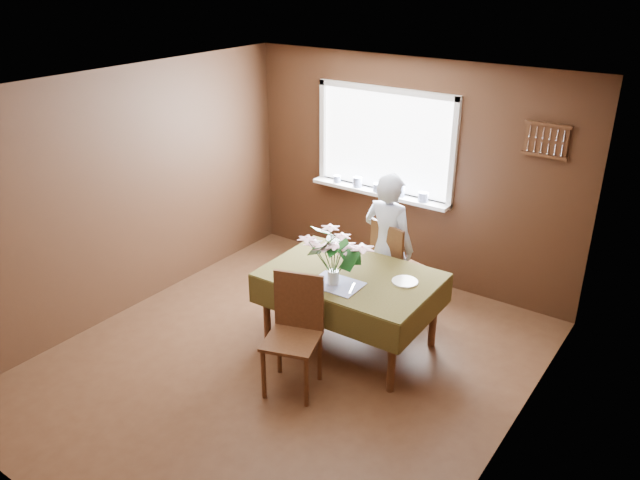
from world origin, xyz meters
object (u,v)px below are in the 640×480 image
Objects in this scene: dining_table at (350,283)px; chair_far at (394,264)px; flower_bouquet at (333,254)px; chair_near at (295,328)px; seated_woman at (388,246)px.

chair_far is at bearing 86.25° from dining_table.
chair_near is at bearing -93.88° from flower_bouquet.
seated_woman reaches higher than dining_table.
chair_near is (-0.06, -0.78, -0.12)m from dining_table.
chair_near is (-0.09, -1.55, -0.00)m from chair_far.
dining_table is at bearing 67.29° from chair_near.
chair_far is 0.67× the size of seated_woman.
flower_bouquet is (-0.02, -0.25, 0.39)m from dining_table.
chair_near is at bearing 91.59° from seated_woman.
dining_table is at bearing 84.71° from flower_bouquet.
seated_woman is at bearing 90.00° from dining_table.
dining_table is 3.03× the size of flower_bouquet.
dining_table is 0.78m from chair_far.
chair_far is at bearing 68.19° from chair_near.
dining_table is 0.73m from seated_woman.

